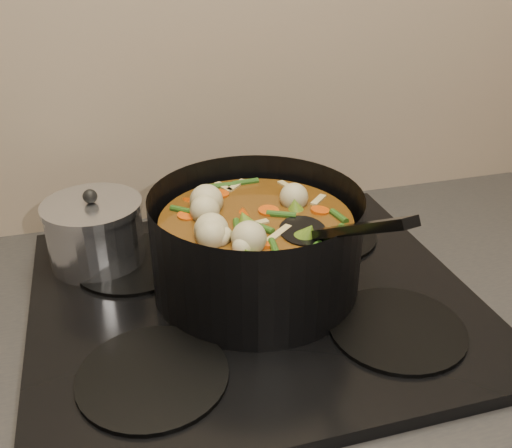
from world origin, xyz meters
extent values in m
cube|color=black|center=(0.00, 1.93, 0.89)|extent=(2.64, 0.64, 0.05)
cube|color=black|center=(0.00, 1.93, 0.92)|extent=(0.62, 0.54, 0.02)
cylinder|color=black|center=(-0.16, 1.80, 0.93)|extent=(0.18, 0.18, 0.01)
cylinder|color=black|center=(0.16, 1.80, 0.93)|extent=(0.18, 0.18, 0.01)
cylinder|color=black|center=(-0.16, 2.06, 0.93)|extent=(0.18, 0.18, 0.01)
cylinder|color=black|center=(0.16, 2.06, 0.93)|extent=(0.18, 0.18, 0.01)
cylinder|color=black|center=(0.01, 1.95, 1.00)|extent=(0.30, 0.30, 0.15)
cylinder|color=black|center=(0.01, 1.95, 0.93)|extent=(0.29, 0.29, 0.01)
cylinder|color=#5D3710|center=(0.01, 1.95, 0.99)|extent=(0.27, 0.27, 0.10)
cylinder|color=#D8570A|center=(0.05, 1.95, 1.04)|extent=(0.03, 0.03, 0.03)
cylinder|color=#D8570A|center=(0.04, 2.01, 1.04)|extent=(0.04, 0.04, 0.03)
cylinder|color=#D8570A|center=(-0.04, 2.04, 1.04)|extent=(0.04, 0.04, 0.03)
cylinder|color=#D8570A|center=(-0.05, 1.95, 1.04)|extent=(0.03, 0.04, 0.03)
cylinder|color=#D8570A|center=(-0.03, 1.87, 1.04)|extent=(0.04, 0.04, 0.03)
cylinder|color=#D8570A|center=(0.03, 1.92, 1.04)|extent=(0.04, 0.04, 0.03)
cylinder|color=#D8570A|center=(0.08, 1.96, 1.04)|extent=(0.04, 0.04, 0.03)
cylinder|color=#D8570A|center=(0.05, 2.05, 1.04)|extent=(0.04, 0.03, 0.03)
cylinder|color=#D8570A|center=(-0.03, 1.99, 1.04)|extent=(0.04, 0.04, 0.03)
sphere|color=tan|center=(0.07, 1.95, 1.05)|extent=(0.04, 0.04, 0.04)
sphere|color=tan|center=(0.02, 2.01, 1.05)|extent=(0.04, 0.04, 0.04)
sphere|color=tan|center=(-0.05, 1.97, 1.05)|extent=(0.04, 0.04, 0.04)
sphere|color=tan|center=(-0.02, 1.90, 1.05)|extent=(0.04, 0.04, 0.04)
sphere|color=tan|center=(0.06, 1.92, 1.05)|extent=(0.04, 0.04, 0.04)
sphere|color=tan|center=(0.05, 2.00, 1.05)|extent=(0.04, 0.04, 0.04)
cone|color=#597F1F|center=(0.02, 1.87, 1.05)|extent=(0.04, 0.04, 0.04)
cone|color=#597F1F|center=(0.09, 1.97, 1.05)|extent=(0.04, 0.04, 0.04)
cone|color=#597F1F|center=(-0.01, 2.03, 1.05)|extent=(0.04, 0.04, 0.04)
cone|color=#597F1F|center=(-0.07, 1.92, 1.05)|extent=(0.04, 0.04, 0.04)
cone|color=#597F1F|center=(0.04, 1.87, 1.05)|extent=(0.04, 0.04, 0.04)
cylinder|color=#294E17|center=(0.04, 1.98, 1.05)|extent=(0.01, 0.04, 0.01)
cylinder|color=#294E17|center=(0.01, 2.05, 1.05)|extent=(0.04, 0.03, 0.01)
cylinder|color=#294E17|center=(-0.05, 2.01, 1.05)|extent=(0.04, 0.02, 0.01)
cylinder|color=#294E17|center=(-0.05, 1.95, 1.05)|extent=(0.03, 0.04, 0.01)
cylinder|color=#294E17|center=(-0.02, 1.92, 1.05)|extent=(0.03, 0.04, 0.01)
cylinder|color=#294E17|center=(0.01, 1.85, 1.05)|extent=(0.04, 0.02, 0.01)
cylinder|color=#294E17|center=(0.07, 1.89, 1.05)|extent=(0.04, 0.03, 0.01)
cylinder|color=#294E17|center=(0.07, 1.95, 1.05)|extent=(0.01, 0.04, 0.01)
cylinder|color=#294E17|center=(0.04, 1.98, 1.05)|extent=(0.04, 0.03, 0.01)
cylinder|color=#294E17|center=(0.01, 2.05, 1.05)|extent=(0.04, 0.02, 0.01)
cylinder|color=#294E17|center=(-0.05, 2.01, 1.05)|extent=(0.03, 0.04, 0.01)
cylinder|color=#294E17|center=(-0.05, 1.95, 1.05)|extent=(0.03, 0.04, 0.01)
cylinder|color=#294E17|center=(-0.02, 1.92, 1.05)|extent=(0.04, 0.02, 0.01)
cylinder|color=#294E17|center=(0.01, 1.85, 1.05)|extent=(0.04, 0.03, 0.01)
cylinder|color=#294E17|center=(0.07, 1.90, 1.05)|extent=(0.01, 0.04, 0.01)
cube|color=tan|center=(-0.06, 1.97, 1.04)|extent=(0.04, 0.01, 0.00)
cube|color=tan|center=(-0.02, 1.88, 1.04)|extent=(0.02, 0.04, 0.00)
cube|color=tan|center=(0.07, 1.91, 1.04)|extent=(0.04, 0.03, 0.00)
cube|color=tan|center=(0.06, 2.00, 1.04)|extent=(0.04, 0.04, 0.00)
cube|color=tan|center=(-0.03, 2.01, 1.04)|extent=(0.03, 0.04, 0.00)
cube|color=tan|center=(-0.05, 1.92, 1.04)|extent=(0.04, 0.02, 0.00)
ellipsoid|color=black|center=(0.06, 1.90, 1.04)|extent=(0.08, 0.09, 0.01)
cube|color=black|center=(0.09, 1.80, 1.09)|extent=(0.05, 0.18, 0.11)
cylinder|color=silver|center=(-0.21, 2.09, 0.98)|extent=(0.15, 0.15, 0.09)
cylinder|color=silver|center=(-0.21, 2.09, 1.03)|extent=(0.15, 0.15, 0.01)
sphere|color=black|center=(-0.21, 2.09, 1.04)|extent=(0.02, 0.02, 0.02)
camera|label=1|loc=(-0.18, 1.28, 1.41)|focal=40.00mm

